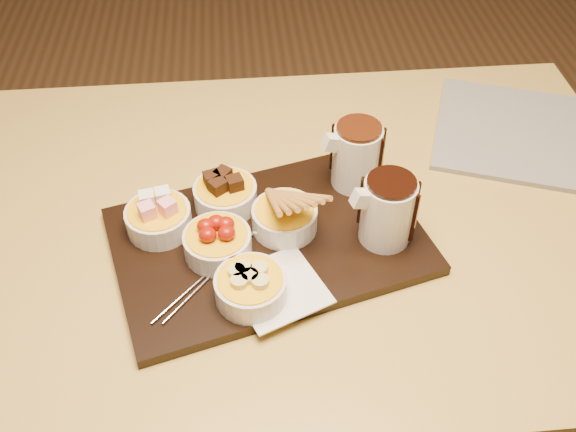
{
  "coord_description": "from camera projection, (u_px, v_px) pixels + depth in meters",
  "views": [
    {
      "loc": [
        -0.07,
        -0.73,
        1.48
      ],
      "look_at": [
        -0.01,
        -0.07,
        0.81
      ],
      "focal_mm": 40.0,
      "sensor_mm": 36.0,
      "label": 1
    }
  ],
  "objects": [
    {
      "name": "ground",
      "position": [
        289.0,
        431.0,
        1.57
      ],
      "size": [
        5.0,
        5.0,
        0.0
      ],
      "primitive_type": "plane",
      "color": "brown",
      "rests_on": "ground"
    },
    {
      "name": "dining_table",
      "position": [
        289.0,
        254.0,
        1.11
      ],
      "size": [
        1.2,
        0.8,
        0.75
      ],
      "color": "gold",
      "rests_on": "ground"
    },
    {
      "name": "serving_board",
      "position": [
        269.0,
        241.0,
        0.98
      ],
      "size": [
        0.52,
        0.41,
        0.02
      ],
      "primitive_type": "cube",
      "rotation": [
        0.0,
        0.0,
        0.26
      ],
      "color": "black",
      "rests_on": "dining_table"
    },
    {
      "name": "napkin",
      "position": [
        278.0,
        288.0,
        0.9
      ],
      "size": [
        0.16,
        0.16,
        0.0
      ],
      "primitive_type": "cube",
      "rotation": [
        0.0,
        0.0,
        0.4
      ],
      "color": "white",
      "rests_on": "serving_board"
    },
    {
      "name": "bowl_marshmallows",
      "position": [
        159.0,
        220.0,
        0.97
      ],
      "size": [
        0.1,
        0.1,
        0.04
      ],
      "primitive_type": "cylinder",
      "color": "silver",
      "rests_on": "serving_board"
    },
    {
      "name": "bowl_cake",
      "position": [
        226.0,
        196.0,
        1.01
      ],
      "size": [
        0.1,
        0.1,
        0.04
      ],
      "primitive_type": "cylinder",
      "color": "silver",
      "rests_on": "serving_board"
    },
    {
      "name": "bowl_strawberries",
      "position": [
        218.0,
        244.0,
        0.94
      ],
      "size": [
        0.1,
        0.1,
        0.04
      ],
      "primitive_type": "cylinder",
      "color": "silver",
      "rests_on": "serving_board"
    },
    {
      "name": "bowl_biscotti",
      "position": [
        285.0,
        219.0,
        0.98
      ],
      "size": [
        0.1,
        0.1,
        0.04
      ],
      "primitive_type": "cylinder",
      "color": "silver",
      "rests_on": "serving_board"
    },
    {
      "name": "bowl_bananas",
      "position": [
        251.0,
        288.0,
        0.88
      ],
      "size": [
        0.1,
        0.1,
        0.04
      ],
      "primitive_type": "cylinder",
      "color": "silver",
      "rests_on": "serving_board"
    },
    {
      "name": "pitcher_dark_chocolate",
      "position": [
        387.0,
        211.0,
        0.94
      ],
      "size": [
        0.1,
        0.1,
        0.11
      ],
      "primitive_type": "cylinder",
      "rotation": [
        0.0,
        0.0,
        0.26
      ],
      "color": "silver",
      "rests_on": "serving_board"
    },
    {
      "name": "pitcher_milk_chocolate",
      "position": [
        356.0,
        157.0,
        1.03
      ],
      "size": [
        0.1,
        0.1,
        0.11
      ],
      "primitive_type": "cylinder",
      "rotation": [
        0.0,
        0.0,
        0.26
      ],
      "color": "silver",
      "rests_on": "serving_board"
    },
    {
      "name": "fondue_skewers",
      "position": [
        217.0,
        265.0,
        0.93
      ],
      "size": [
        0.21,
        0.2,
        0.01
      ],
      "primitive_type": null,
      "rotation": [
        0.0,
        0.0,
        -0.75
      ],
      "color": "silver",
      "rests_on": "serving_board"
    },
    {
      "name": "newspaper",
      "position": [
        535.0,
        135.0,
        1.17
      ],
      "size": [
        0.43,
        0.39,
        0.01
      ],
      "primitive_type": "cube",
      "rotation": [
        0.0,
        0.0,
        -0.35
      ],
      "color": "beige",
      "rests_on": "dining_table"
    }
  ]
}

